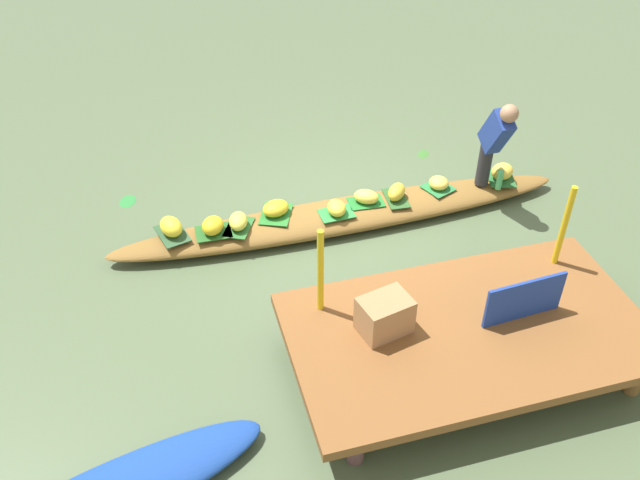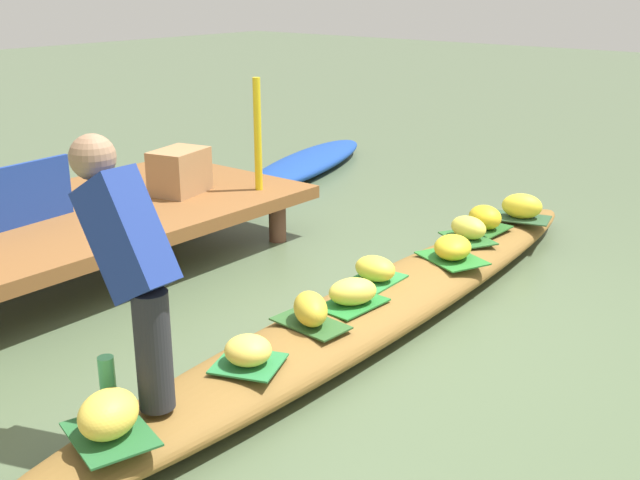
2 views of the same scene
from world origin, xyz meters
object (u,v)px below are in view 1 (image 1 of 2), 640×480
(banana_bunch_1, at_px, (502,171))
(banana_bunch_5, at_px, (171,227))
(vendor_boat, at_px, (343,215))
(banana_bunch_2, at_px, (238,221))
(banana_bunch_7, at_px, (396,192))
(water_bottle, at_px, (499,180))
(produce_crate, at_px, (385,315))
(market_banner, at_px, (524,300))
(vendor_person, at_px, (495,138))
(banana_bunch_3, at_px, (337,208))
(banana_bunch_4, at_px, (366,197))
(banana_bunch_8, at_px, (276,208))
(banana_bunch_0, at_px, (213,226))
(banana_bunch_6, at_px, (439,183))

(banana_bunch_1, relative_size, banana_bunch_5, 0.92)
(vendor_boat, xyz_separation_m, banana_bunch_2, (1.22, 0.05, 0.20))
(banana_bunch_7, distance_m, water_bottle, 1.24)
(produce_crate, bearing_deg, banana_bunch_1, -136.73)
(banana_bunch_2, distance_m, market_banner, 3.14)
(vendor_person, bearing_deg, banana_bunch_3, 0.12)
(banana_bunch_5, xyz_separation_m, produce_crate, (-1.65, 2.13, 0.27))
(banana_bunch_2, height_order, banana_bunch_7, banana_bunch_7)
(vendor_person, distance_m, water_bottle, 0.58)
(vendor_boat, height_order, banana_bunch_1, banana_bunch_1)
(banana_bunch_4, height_order, banana_bunch_5, banana_bunch_5)
(vendor_boat, height_order, banana_bunch_8, banana_bunch_8)
(banana_bunch_3, distance_m, produce_crate, 2.03)
(banana_bunch_7, bearing_deg, banana_bunch_5, -0.52)
(banana_bunch_0, bearing_deg, vendor_person, 179.48)
(banana_bunch_1, distance_m, banana_bunch_2, 3.23)
(banana_bunch_5, height_order, banana_bunch_7, banana_bunch_5)
(market_banner, xyz_separation_m, produce_crate, (1.24, -0.19, -0.04))
(banana_bunch_3, bearing_deg, banana_bunch_1, -175.91)
(banana_bunch_5, height_order, vendor_person, vendor_person)
(banana_bunch_2, relative_size, banana_bunch_8, 0.93)
(banana_bunch_7, distance_m, market_banner, 2.34)
(banana_bunch_0, distance_m, banana_bunch_7, 2.14)
(banana_bunch_1, relative_size, banana_bunch_7, 0.96)
(banana_bunch_8, distance_m, market_banner, 2.95)
(banana_bunch_6, bearing_deg, banana_bunch_5, 0.64)
(banana_bunch_1, relative_size, produce_crate, 0.65)
(banana_bunch_0, xyz_separation_m, banana_bunch_3, (-1.39, 0.03, -0.01))
(banana_bunch_6, xyz_separation_m, vendor_person, (-0.54, 0.16, 0.60))
(banana_bunch_4, xyz_separation_m, banana_bunch_5, (2.21, -0.01, 0.02))
(banana_bunch_1, bearing_deg, water_bottle, 53.85)
(banana_bunch_8, xyz_separation_m, market_banner, (-1.72, 2.37, 0.32))
(banana_bunch_0, bearing_deg, banana_bunch_7, -178.12)
(banana_bunch_0, bearing_deg, banana_bunch_6, -177.27)
(banana_bunch_4, relative_size, water_bottle, 1.16)
(banana_bunch_1, bearing_deg, banana_bunch_4, 1.17)
(vendor_boat, distance_m, vendor_person, 1.91)
(banana_bunch_3, relative_size, banana_bunch_8, 0.88)
(banana_bunch_2, relative_size, banana_bunch_5, 0.92)
(banana_bunch_4, relative_size, market_banner, 0.37)
(banana_bunch_0, bearing_deg, banana_bunch_2, -176.88)
(vendor_boat, distance_m, water_bottle, 1.89)
(banana_bunch_6, distance_m, produce_crate, 2.64)
(banana_bunch_1, height_order, banana_bunch_4, banana_bunch_1)
(banana_bunch_0, bearing_deg, banana_bunch_1, -178.06)
(vendor_boat, xyz_separation_m, banana_bunch_1, (-2.01, -0.05, 0.22))
(produce_crate, bearing_deg, banana_bunch_8, -77.41)
(market_banner, bearing_deg, banana_bunch_4, -77.57)
(banana_bunch_0, xyz_separation_m, banana_bunch_8, (-0.73, -0.14, -0.01))
(banana_bunch_8, distance_m, vendor_person, 2.58)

